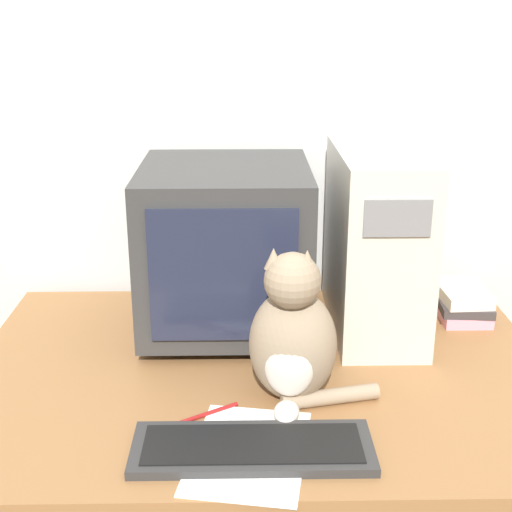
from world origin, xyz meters
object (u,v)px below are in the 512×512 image
crt_monitor (225,247)px  cat (293,338)px  computer_tower (376,242)px  book_stack (462,302)px  pen (203,415)px  keyboard (253,448)px

crt_monitor → cat: (0.15, -0.37, -0.07)m
computer_tower → book_stack: 0.32m
crt_monitor → book_stack: (0.63, 0.05, -0.18)m
computer_tower → pen: bearing=-134.1°
crt_monitor → pen: (-0.04, -0.43, -0.21)m
book_stack → crt_monitor: bearing=-175.4°
computer_tower → book_stack: (0.25, 0.05, -0.19)m
pen → computer_tower: bearing=45.9°
pen → cat: bearing=19.8°
computer_tower → keyboard: computer_tower is taller
cat → pen: bearing=-149.7°
keyboard → cat: (0.09, 0.19, 0.13)m
keyboard → book_stack: bearing=46.9°
crt_monitor → keyboard: 0.60m
keyboard → computer_tower: bearing=60.1°
crt_monitor → cat: size_ratio=1.29×
crt_monitor → book_stack: size_ratio=2.36×
cat → book_stack: (0.48, 0.42, -0.10)m
computer_tower → keyboard: (-0.32, -0.55, -0.22)m
pen → keyboard: bearing=-51.3°
keyboard → cat: cat is taller
computer_tower → cat: (-0.23, -0.36, -0.09)m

